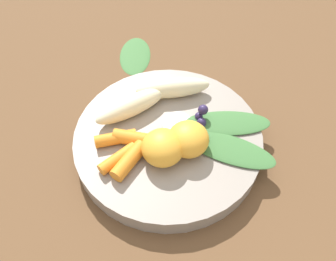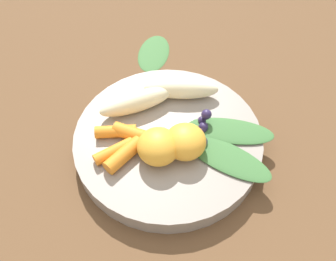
# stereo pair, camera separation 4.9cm
# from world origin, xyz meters

# --- Properties ---
(ground_plane) EXTENTS (2.40, 2.40, 0.00)m
(ground_plane) POSITION_xyz_m (0.00, 0.00, 0.00)
(ground_plane) COLOR brown
(bowl) EXTENTS (0.26, 0.26, 0.03)m
(bowl) POSITION_xyz_m (0.00, 0.00, 0.01)
(bowl) COLOR gray
(bowl) RESTS_ON ground_plane
(banana_peeled_left) EXTENTS (0.09, 0.11, 0.03)m
(banana_peeled_left) POSITION_xyz_m (0.04, 0.05, 0.04)
(banana_peeled_left) COLOR beige
(banana_peeled_left) RESTS_ON bowl
(banana_peeled_right) EXTENTS (0.05, 0.11, 0.03)m
(banana_peeled_right) POSITION_xyz_m (0.08, -0.01, 0.04)
(banana_peeled_right) COLOR beige
(banana_peeled_right) RESTS_ON bowl
(orange_segment_near) EXTENTS (0.05, 0.05, 0.04)m
(orange_segment_near) POSITION_xyz_m (-0.02, -0.03, 0.05)
(orange_segment_near) COLOR #F4A833
(orange_segment_near) RESTS_ON bowl
(orange_segment_far) EXTENTS (0.06, 0.06, 0.04)m
(orange_segment_far) POSITION_xyz_m (-0.04, 0.01, 0.05)
(orange_segment_far) COLOR #F4A833
(orange_segment_far) RESTS_ON bowl
(carrot_front) EXTENTS (0.03, 0.06, 0.02)m
(carrot_front) POSITION_xyz_m (-0.01, 0.07, 0.04)
(carrot_front) COLOR orange
(carrot_front) RESTS_ON bowl
(carrot_mid_left) EXTENTS (0.03, 0.05, 0.02)m
(carrot_mid_left) POSITION_xyz_m (-0.01, 0.05, 0.04)
(carrot_mid_left) COLOR orange
(carrot_mid_left) RESTS_ON bowl
(carrot_mid_right) EXTENTS (0.05, 0.05, 0.02)m
(carrot_mid_right) POSITION_xyz_m (-0.05, 0.06, 0.04)
(carrot_mid_right) COLOR orange
(carrot_mid_right) RESTS_ON bowl
(carrot_rear) EXTENTS (0.06, 0.05, 0.02)m
(carrot_rear) POSITION_xyz_m (-0.05, 0.05, 0.04)
(carrot_rear) COLOR orange
(carrot_rear) RESTS_ON bowl
(blueberry_pile) EXTENTS (0.06, 0.03, 0.03)m
(blueberry_pile) POSITION_xyz_m (0.01, -0.04, 0.04)
(blueberry_pile) COLOR #2D234C
(blueberry_pile) RESTS_ON bowl
(coconut_shred_patch) EXTENTS (0.04, 0.04, 0.00)m
(coconut_shred_patch) POSITION_xyz_m (0.02, -0.01, 0.03)
(coconut_shred_patch) COLOR white
(coconut_shred_patch) RESTS_ON bowl
(kale_leaf_left) EXTENTS (0.09, 0.14, 0.00)m
(kale_leaf_left) POSITION_xyz_m (-0.02, -0.08, 0.03)
(kale_leaf_left) COLOR #3D7038
(kale_leaf_left) RESTS_ON bowl
(kale_leaf_right) EXTENTS (0.05, 0.12, 0.00)m
(kale_leaf_right) POSITION_xyz_m (0.02, -0.08, 0.03)
(kale_leaf_right) COLOR #3D7038
(kale_leaf_right) RESTS_ON bowl
(kale_leaf_stray) EXTENTS (0.10, 0.06, 0.01)m
(kale_leaf_stray) POSITION_xyz_m (0.20, 0.06, 0.00)
(kale_leaf_stray) COLOR #3D7038
(kale_leaf_stray) RESTS_ON ground_plane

